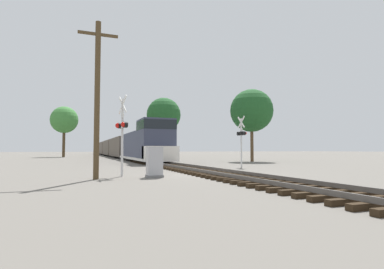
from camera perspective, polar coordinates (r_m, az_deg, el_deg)
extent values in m
plane|color=#666059|center=(16.41, 3.91, -7.63)|extent=(400.00, 400.00, 0.00)
cube|color=black|center=(8.92, 30.38, -10.70)|extent=(2.60, 0.22, 0.16)
cube|color=black|center=(9.30, 27.45, -10.44)|extent=(2.60, 0.22, 0.16)
cube|color=black|center=(9.71, 24.76, -10.17)|extent=(2.60, 0.22, 0.16)
cube|color=black|center=(10.14, 22.30, -9.90)|extent=(2.60, 0.22, 0.16)
cube|color=black|center=(10.58, 20.04, -9.64)|extent=(2.60, 0.22, 0.16)
cube|color=black|center=(11.04, 17.98, -9.38)|extent=(2.60, 0.22, 0.16)
cube|color=black|center=(11.51, 16.08, -9.14)|extent=(2.60, 0.22, 0.16)
cube|color=black|center=(11.99, 14.33, -8.91)|extent=(2.60, 0.22, 0.16)
cube|color=black|center=(12.48, 12.72, -8.69)|extent=(2.60, 0.22, 0.16)
cube|color=black|center=(12.99, 11.24, -8.48)|extent=(2.60, 0.22, 0.16)
cube|color=black|center=(13.50, 9.87, -8.28)|extent=(2.60, 0.22, 0.16)
cube|color=black|center=(14.01, 8.60, -8.09)|extent=(2.60, 0.22, 0.16)
cube|color=black|center=(14.54, 7.43, -7.91)|extent=(2.60, 0.22, 0.16)
cube|color=black|center=(15.06, 6.33, -7.74)|extent=(2.60, 0.22, 0.16)
cube|color=black|center=(15.60, 5.31, -7.58)|extent=(2.60, 0.22, 0.16)
cube|color=black|center=(16.14, 4.36, -7.43)|extent=(2.60, 0.22, 0.16)
cube|color=black|center=(16.68, 3.48, -7.28)|extent=(2.60, 0.22, 0.16)
cube|color=black|center=(17.23, 2.65, -7.15)|extent=(2.60, 0.22, 0.16)
cube|color=black|center=(17.78, 1.87, -7.02)|extent=(2.60, 0.22, 0.16)
cube|color=black|center=(18.33, 1.14, -6.90)|extent=(2.60, 0.22, 0.16)
cube|color=black|center=(18.89, 0.45, -6.78)|extent=(2.60, 0.22, 0.16)
cube|color=black|center=(19.45, -0.20, -6.67)|extent=(2.60, 0.22, 0.16)
cube|color=black|center=(20.01, -0.81, -6.56)|extent=(2.60, 0.22, 0.16)
cube|color=black|center=(20.57, -1.39, -6.46)|extent=(2.60, 0.22, 0.16)
cube|color=black|center=(21.14, -1.94, -6.37)|extent=(2.60, 0.22, 0.16)
cube|color=black|center=(21.70, -2.46, -6.28)|extent=(2.60, 0.22, 0.16)
cube|color=black|center=(22.27, -2.95, -6.19)|extent=(2.60, 0.22, 0.16)
cube|color=black|center=(22.84, -3.42, -6.11)|extent=(2.60, 0.22, 0.16)
cube|color=black|center=(23.41, -3.86, -6.03)|extent=(2.60, 0.22, 0.16)
cube|color=black|center=(23.99, -4.28, -5.95)|extent=(2.60, 0.22, 0.16)
cube|color=black|center=(24.56, -4.69, -5.88)|extent=(2.60, 0.22, 0.16)
cube|color=black|center=(25.14, -5.07, -5.81)|extent=(2.60, 0.22, 0.16)
cube|color=black|center=(25.71, -5.44, -5.74)|extent=(2.60, 0.22, 0.16)
cube|color=black|center=(26.29, -5.79, -5.68)|extent=(2.60, 0.22, 0.16)
cube|color=black|center=(26.87, -6.13, -5.62)|extent=(2.60, 0.22, 0.16)
cube|color=black|center=(27.45, -6.45, -5.56)|extent=(2.60, 0.22, 0.16)
cube|color=black|center=(28.03, -6.76, -5.50)|extent=(2.60, 0.22, 0.16)
cube|color=black|center=(28.61, -7.05, -5.45)|extent=(2.60, 0.22, 0.16)
cube|color=black|center=(29.20, -7.34, -5.40)|extent=(2.60, 0.22, 0.16)
cube|color=black|center=(29.78, -7.61, -5.35)|extent=(2.60, 0.22, 0.16)
cube|color=black|center=(30.36, -7.87, -5.30)|extent=(2.60, 0.22, 0.16)
cube|color=black|center=(30.95, -8.12, -5.25)|extent=(2.60, 0.22, 0.16)
cube|color=black|center=(31.53, -8.36, -5.20)|extent=(2.60, 0.22, 0.16)
cube|color=black|center=(32.12, -8.60, -5.16)|extent=(2.60, 0.22, 0.16)
cube|color=black|center=(32.70, -8.82, -5.12)|extent=(2.60, 0.22, 0.16)
cube|color=black|center=(33.29, -9.04, -5.08)|extent=(2.60, 0.22, 0.16)
cube|color=black|center=(33.88, -9.25, -5.04)|extent=(2.60, 0.22, 0.16)
cube|color=black|center=(34.46, -9.45, -5.00)|extent=(2.60, 0.22, 0.16)
cube|color=black|center=(35.05, -9.65, -4.96)|extent=(2.60, 0.22, 0.16)
cube|color=#56514C|center=(16.11, 1.58, -6.89)|extent=(0.07, 160.00, 0.15)
cube|color=#56514C|center=(16.71, 6.16, -6.73)|extent=(0.07, 160.00, 0.15)
cube|color=#33384C|center=(36.25, -10.01, -2.12)|extent=(2.56, 11.45, 3.05)
cube|color=#33384C|center=(28.43, -6.94, -1.07)|extent=(3.01, 3.60, 3.91)
cube|color=black|center=(28.51, -6.92, 1.69)|extent=(3.04, 3.63, 0.86)
cube|color=white|center=(26.68, -6.02, -3.68)|extent=(3.01, 1.64, 1.37)
cube|color=white|center=(33.85, -9.24, -4.45)|extent=(3.07, 16.03, 0.24)
cube|color=black|center=(28.67, -7.08, -4.60)|extent=(1.58, 2.20, 1.00)
cube|color=black|center=(39.07, -10.83, -4.12)|extent=(1.58, 2.20, 1.00)
cube|color=brown|center=(50.51, -13.12, -2.33)|extent=(2.86, 14.57, 3.00)
cube|color=black|center=(45.83, -12.33, -3.99)|extent=(1.58, 2.20, 0.90)
cube|color=black|center=(55.21, -13.81, -3.78)|extent=(1.58, 2.20, 0.90)
cube|color=brown|center=(66.41, -15.00, -2.43)|extent=(2.86, 14.57, 3.00)
cube|color=black|center=(61.71, -14.56, -3.67)|extent=(1.58, 2.20, 0.90)
cube|color=black|center=(71.13, -15.41, -3.55)|extent=(1.58, 2.20, 0.90)
cube|color=brown|center=(82.35, -16.16, -2.49)|extent=(2.86, 14.57, 3.00)
cube|color=black|center=(77.64, -15.88, -3.48)|extent=(1.58, 2.20, 0.90)
cube|color=black|center=(87.08, -16.43, -3.40)|extent=(1.58, 2.20, 0.90)
cube|color=brown|center=(98.32, -16.94, -2.53)|extent=(2.86, 14.57, 3.00)
cube|color=black|center=(93.60, -16.75, -3.36)|extent=(1.58, 2.20, 0.90)
cube|color=black|center=(103.05, -17.13, -3.30)|extent=(1.58, 2.20, 0.90)
cylinder|color=silver|center=(15.61, -13.14, -0.53)|extent=(0.12, 0.12, 3.96)
cube|color=white|center=(15.77, -13.07, 5.58)|extent=(0.28, 0.90, 0.93)
cube|color=white|center=(15.77, -13.07, 5.58)|extent=(0.28, 0.90, 0.93)
cube|color=black|center=(15.65, -13.12, 1.74)|extent=(0.29, 0.84, 0.06)
cylinder|color=black|center=(15.97, -13.62, 1.65)|extent=(0.25, 0.34, 0.30)
sphere|color=red|center=(15.93, -13.95, 1.66)|extent=(0.26, 0.26, 0.26)
cylinder|color=black|center=(15.33, -12.59, 1.82)|extent=(0.25, 0.34, 0.30)
sphere|color=red|center=(15.29, -12.93, 1.84)|extent=(0.26, 0.26, 0.26)
cube|color=white|center=(15.70, -13.10, 3.59)|extent=(0.12, 0.32, 0.20)
cylinder|color=silver|center=(23.12, 9.37, -1.58)|extent=(0.12, 0.12, 3.76)
cube|color=white|center=(23.21, 9.34, 2.32)|extent=(0.09, 0.93, 0.93)
cube|color=white|center=(23.21, 9.34, 2.32)|extent=(0.09, 0.93, 0.93)
cube|color=black|center=(23.15, 9.36, 0.21)|extent=(0.12, 0.86, 0.06)
cylinder|color=black|center=(22.86, 9.85, 0.25)|extent=(0.20, 0.31, 0.30)
sphere|color=red|center=(22.91, 10.06, 0.25)|extent=(0.26, 0.26, 0.26)
cylinder|color=black|center=(23.15, 9.36, 0.21)|extent=(0.20, 0.31, 0.30)
sphere|color=red|center=(23.20, 9.56, 0.20)|extent=(0.26, 0.26, 0.26)
cylinder|color=black|center=(23.44, 8.88, 0.17)|extent=(0.20, 0.31, 0.30)
sphere|color=red|center=(23.49, 9.08, 0.16)|extent=(0.26, 0.26, 0.26)
cube|color=white|center=(23.16, 9.35, 0.97)|extent=(0.05, 0.32, 0.20)
cube|color=slate|center=(14.85, -7.18, -7.88)|extent=(0.79, 0.68, 0.12)
cube|color=#ADADB2|center=(14.80, -7.16, -4.98)|extent=(0.71, 0.61, 1.38)
cylinder|color=#4C3A23|center=(14.56, -17.62, 6.37)|extent=(0.25, 0.25, 7.33)
cube|color=#4C3A23|center=(15.35, -17.44, 17.74)|extent=(1.80, 0.12, 0.12)
cylinder|color=brown|center=(35.25, 11.34, -1.48)|extent=(0.36, 0.36, 4.41)
sphere|color=#1E5123|center=(35.53, 11.28, 4.49)|extent=(4.96, 4.96, 4.96)
cylinder|color=brown|center=(51.46, -5.44, -1.29)|extent=(0.50, 0.50, 5.63)
sphere|color=#1E5123|center=(51.80, -5.41, 3.77)|extent=(5.84, 5.84, 5.84)
cylinder|color=#473521|center=(60.64, -23.24, -1.38)|extent=(0.51, 0.51, 5.47)
sphere|color=#3D7F38|center=(60.88, -23.16, 2.60)|extent=(4.98, 4.98, 4.98)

